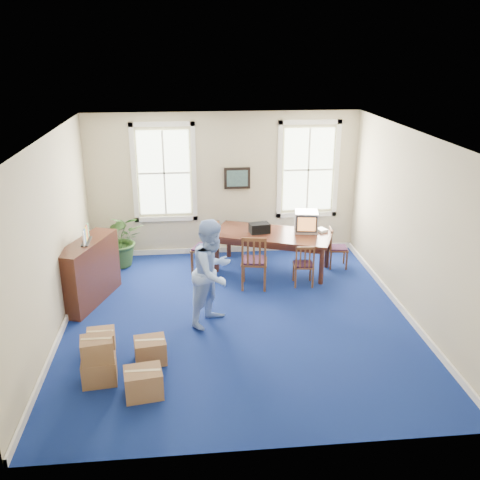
{
  "coord_description": "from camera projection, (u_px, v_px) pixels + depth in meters",
  "views": [
    {
      "loc": [
        -0.8,
        -8.31,
        4.54
      ],
      "look_at": [
        0.1,
        0.6,
        1.25
      ],
      "focal_mm": 40.0,
      "sensor_mm": 36.0,
      "label": 1
    }
  ],
  "objects": [
    {
      "name": "window_right",
      "position": [
        308.0,
        170.0,
        11.94
      ],
      "size": [
        1.4,
        0.12,
        2.2
      ],
      "primitive_type": null,
      "color": "white",
      "rests_on": "ground"
    },
    {
      "name": "equipment_bag",
      "position": [
        259.0,
        228.0,
        11.17
      ],
      "size": [
        0.45,
        0.33,
        0.2
      ],
      "primitive_type": "cube",
      "rotation": [
        0.0,
        0.0,
        0.18
      ],
      "color": "black",
      "rests_on": "conference_table"
    },
    {
      "name": "baseboard_right",
      "position": [
        401.0,
        308.0,
        9.66
      ],
      "size": [
        0.04,
        6.5,
        0.12
      ],
      "primitive_type": "cube",
      "color": "white",
      "rests_on": "ground"
    },
    {
      "name": "wall_left",
      "position": [
        52.0,
        239.0,
        8.57
      ],
      "size": [
        0.0,
        6.5,
        6.5
      ],
      "primitive_type": "plane",
      "rotation": [
        1.57,
        0.0,
        1.57
      ],
      "color": "#C6B996",
      "rests_on": "ground"
    },
    {
      "name": "ceiling",
      "position": [
        237.0,
        136.0,
        8.3
      ],
      "size": [
        6.5,
        6.5,
        0.0
      ],
      "primitive_type": "plane",
      "rotation": [
        3.14,
        0.0,
        0.0
      ],
      "color": "white",
      "rests_on": "ground"
    },
    {
      "name": "floor",
      "position": [
        238.0,
        318.0,
        9.41
      ],
      "size": [
        6.5,
        6.5,
        0.0
      ],
      "primitive_type": "plane",
      "color": "navy",
      "rests_on": "ground"
    },
    {
      "name": "man",
      "position": [
        213.0,
        273.0,
        8.98
      ],
      "size": [
        1.11,
        1.15,
        1.86
      ],
      "primitive_type": "imported",
      "rotation": [
        0.0,
        0.0,
        0.91
      ],
      "color": "#8FB2F5",
      "rests_on": "ground"
    },
    {
      "name": "chair_end_left",
      "position": [
        205.0,
        248.0,
        11.14
      ],
      "size": [
        0.64,
        0.64,
        1.09
      ],
      "primitive_type": null,
      "rotation": [
        0.0,
        0.0,
        -1.97
      ],
      "color": "brown",
      "rests_on": "ground"
    },
    {
      "name": "game_console",
      "position": [
        322.0,
        230.0,
        11.27
      ],
      "size": [
        0.26,
        0.28,
        0.06
      ],
      "primitive_type": "cube",
      "rotation": [
        0.0,
        0.0,
        0.42
      ],
      "color": "white",
      "rests_on": "conference_table"
    },
    {
      "name": "baseboard_left",
      "position": [
        65.0,
        324.0,
        9.11
      ],
      "size": [
        0.04,
        6.5,
        0.12
      ],
      "primitive_type": "cube",
      "color": "white",
      "rests_on": "ground"
    },
    {
      "name": "brochure_rack",
      "position": [
        85.0,
        230.0,
        9.57
      ],
      "size": [
        0.3,
        0.68,
        0.3
      ],
      "primitive_type": null,
      "rotation": [
        0.0,
        0.0,
        -0.27
      ],
      "color": "#99999E",
      "rests_on": "credenza"
    },
    {
      "name": "chair_end_right",
      "position": [
        338.0,
        248.0,
        11.45
      ],
      "size": [
        0.44,
        0.44,
        0.87
      ],
      "primitive_type": null,
      "rotation": [
        0.0,
        0.0,
        1.45
      ],
      "color": "brown",
      "rests_on": "ground"
    },
    {
      "name": "window_left",
      "position": [
        164.0,
        173.0,
        11.64
      ],
      "size": [
        1.4,
        0.12,
        2.2
      ],
      "primitive_type": null,
      "color": "white",
      "rests_on": "ground"
    },
    {
      "name": "chair_near_right",
      "position": [
        303.0,
        264.0,
        10.59
      ],
      "size": [
        0.43,
        0.43,
        0.88
      ],
      "primitive_type": null,
      "rotation": [
        0.0,
        0.0,
        3.06
      ],
      "color": "brown",
      "rests_on": "ground"
    },
    {
      "name": "baseboard_back",
      "position": [
        224.0,
        249.0,
        12.39
      ],
      "size": [
        6.0,
        0.04,
        0.12
      ],
      "primitive_type": "cube",
      "color": "white",
      "rests_on": "ground"
    },
    {
      "name": "wall_picture",
      "position": [
        237.0,
        178.0,
        11.82
      ],
      "size": [
        0.58,
        0.06,
        0.48
      ],
      "primitive_type": null,
      "color": "black",
      "rests_on": "ground"
    },
    {
      "name": "wall_right",
      "position": [
        412.0,
        227.0,
        9.14
      ],
      "size": [
        0.0,
        6.5,
        6.5
      ],
      "primitive_type": "plane",
      "rotation": [
        1.57,
        0.0,
        -1.57
      ],
      "color": "#C6B996",
      "rests_on": "ground"
    },
    {
      "name": "wall_front",
      "position": [
        266.0,
        331.0,
        5.82
      ],
      "size": [
        6.5,
        0.0,
        6.5
      ],
      "primitive_type": "plane",
      "rotation": [
        -1.57,
        0.0,
        0.0
      ],
      "color": "#C6B996",
      "rests_on": "ground"
    },
    {
      "name": "crt_tv",
      "position": [
        306.0,
        221.0,
        11.22
      ],
      "size": [
        0.56,
        0.59,
        0.43
      ],
      "primitive_type": null,
      "rotation": [
        0.0,
        0.0,
        -0.16
      ],
      "color": "#B7B7BC",
      "rests_on": "conference_table"
    },
    {
      "name": "wall_back",
      "position": [
        224.0,
        185.0,
        11.89
      ],
      "size": [
        6.5,
        0.0,
        6.5
      ],
      "primitive_type": "plane",
      "rotation": [
        1.57,
        0.0,
        0.0
      ],
      "color": "#C6B996",
      "rests_on": "ground"
    },
    {
      "name": "potted_plant",
      "position": [
        121.0,
        239.0,
        11.47
      ],
      "size": [
        1.16,
        1.03,
        1.2
      ],
      "primitive_type": "imported",
      "rotation": [
        0.0,
        0.0,
        -0.09
      ],
      "color": "#305523",
      "rests_on": "ground"
    },
    {
      "name": "chair_near_left",
      "position": [
        254.0,
        261.0,
        10.46
      ],
      "size": [
        0.57,
        0.57,
        1.11
      ],
      "primitive_type": null,
      "rotation": [
        0.0,
        0.0,
        2.98
      ],
      "color": "brown",
      "rests_on": "ground"
    },
    {
      "name": "conference_table",
      "position": [
        272.0,
        251.0,
        11.32
      ],
      "size": [
        2.65,
        1.92,
        0.82
      ],
      "primitive_type": null,
      "rotation": [
        0.0,
        0.0,
        -0.38
      ],
      "color": "#4A2317",
      "rests_on": "ground"
    },
    {
      "name": "credenza",
      "position": [
        88.0,
        270.0,
        9.84
      ],
      "size": [
        0.97,
        1.66,
        1.26
      ],
      "primitive_type": "cube",
      "rotation": [
        0.0,
        0.0,
        -0.34
      ],
      "color": "#4A2317",
      "rests_on": "ground"
    },
    {
      "name": "cardboard_boxes",
      "position": [
        112.0,
        355.0,
        7.62
      ],
      "size": [
        1.45,
        1.45,
        0.74
      ],
      "primitive_type": null,
      "rotation": [
        0.0,
        0.0,
        0.13
      ],
      "color": "#956945",
      "rests_on": "ground"
    }
  ]
}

